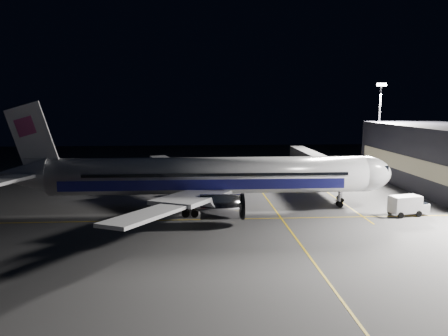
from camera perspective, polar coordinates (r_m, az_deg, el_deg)
name	(u,v)px	position (r m, az deg, el deg)	size (l,w,h in m)	color
ground	(210,209)	(68.00, -1.85, -5.39)	(200.00, 200.00, 0.00)	#4C4C4F
guide_line_main	(274,208)	(69.04, 6.51, -5.22)	(0.25, 80.00, 0.01)	gold
guide_line_cross	(211,219)	(62.20, -1.66, -6.73)	(70.00, 0.25, 0.01)	gold
guide_line_side	(329,194)	(81.36, 13.61, -3.28)	(0.25, 40.00, 0.01)	gold
airliner	(203,176)	(66.90, -2.79, -1.11)	(61.48, 54.22, 16.64)	silver
terminal	(447,157)	(93.88, 27.12, 1.28)	(18.12, 40.00, 12.00)	black
jet_bridge	(318,163)	(88.19, 12.17, 0.70)	(3.60, 34.40, 6.30)	#B2B2B7
floodlight_mast_north	(379,120)	(106.67, 19.63, 5.95)	(2.40, 0.68, 20.70)	#59595E
service_truck	(408,205)	(69.40, 22.91, -4.46)	(6.11, 3.51, 2.94)	white
baggage_tug	(181,190)	(78.85, -5.61, -2.87)	(2.69, 2.31, 1.73)	black
safety_cone_a	(182,202)	(71.94, -5.46, -4.38)	(0.43, 0.43, 0.64)	#DF4A09
safety_cone_b	(176,202)	(71.86, -6.33, -4.42)	(0.41, 0.41, 0.62)	#DF4A09
safety_cone_c	(207,192)	(79.06, -2.20, -3.14)	(0.45, 0.45, 0.68)	#DF4A09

